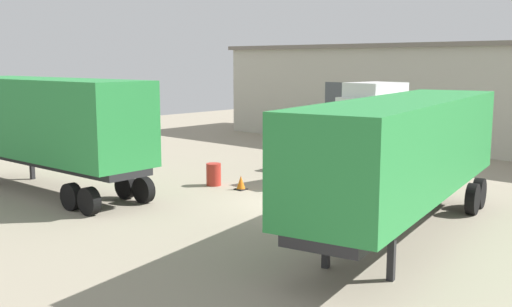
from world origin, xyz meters
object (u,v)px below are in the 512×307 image
tractor_unit_white (370,135)px  container_trailer_teal (48,121)px  container_trailer_green (406,149)px  traffic_cone (241,183)px  oil_drum (214,174)px

tractor_unit_white → container_trailer_teal: size_ratio=0.64×
container_trailer_green → traffic_cone: container_trailer_green is taller
traffic_cone → oil_drum: bearing=-173.3°
oil_drum → container_trailer_teal: bearing=-126.7°
container_trailer_green → container_trailer_teal: container_trailer_teal is taller
tractor_unit_white → oil_drum: 6.51m
container_trailer_green → oil_drum: 9.33m
tractor_unit_white → container_trailer_teal: container_trailer_teal is taller
tractor_unit_white → oil_drum: tractor_unit_white is taller
tractor_unit_white → container_trailer_teal: bearing=-121.0°
tractor_unit_white → container_trailer_green: 7.97m
container_trailer_teal → oil_drum: bearing=-129.1°
tractor_unit_white → oil_drum: size_ratio=7.23×
traffic_cone → container_trailer_teal: bearing=-134.6°
tractor_unit_white → oil_drum: bearing=-122.2°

